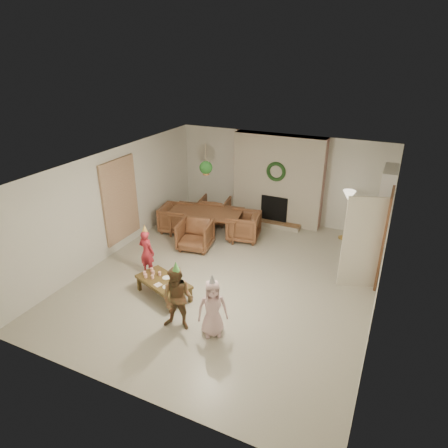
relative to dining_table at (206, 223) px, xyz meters
The scene contains 56 objects.
floor 2.23m from the dining_table, 49.42° to the right, with size 7.00×7.00×0.00m, color #B7B29E.
ceiling 3.10m from the dining_table, 49.42° to the right, with size 7.00×7.00×0.00m, color white.
wall_back 2.50m from the dining_table, 51.72° to the left, with size 7.00×7.00×0.00m, color silver.
wall_front 5.45m from the dining_table, 74.49° to the right, with size 7.00×7.00×0.00m, color silver.
wall_left 2.47m from the dining_table, 132.95° to the right, with size 7.00×7.00×0.00m, color silver.
wall_right 4.83m from the dining_table, 20.72° to the right, with size 7.00×7.00×0.00m, color silver.
fireplace_mass 2.35m from the dining_table, 48.45° to the left, with size 2.50×0.40×2.50m, color maroon.
fireplace_hearth 1.94m from the dining_table, 41.50° to the left, with size 1.60×0.30×0.12m, color brown.
fireplace_firebox 2.04m from the dining_table, 45.08° to the left, with size 0.75×0.12×0.75m, color black.
fireplace_wreath 2.34m from the dining_table, 44.07° to the left, with size 0.54×0.54×0.10m, color #153614.
floor_lamp_base 3.66m from the dining_table, 21.25° to the left, with size 0.25×0.25×0.03m, color gold.
floor_lamp_post 3.66m from the dining_table, 21.25° to the left, with size 0.03×0.03×1.19m, color gold.
floor_lamp_shade 3.75m from the dining_table, 21.25° to the left, with size 0.32×0.32×0.26m, color beige.
bookshelf_carcass 4.39m from the dining_table, ahead, with size 0.30×1.00×2.20m, color white.
bookshelf_shelf_a 4.30m from the dining_table, ahead, with size 0.30×0.92×0.03m, color white.
bookshelf_shelf_b 4.33m from the dining_table, ahead, with size 0.30×0.92×0.03m, color white.
bookshelf_shelf_c 4.40m from the dining_table, ahead, with size 0.30×0.92×0.03m, color white.
bookshelf_shelf_d 4.50m from the dining_table, ahead, with size 0.30×0.92×0.03m, color white.
books_row_lower 4.27m from the dining_table, ahead, with size 0.20×0.40×0.24m, color #A13C1D.
books_row_mid 4.34m from the dining_table, ahead, with size 0.20×0.44×0.24m, color navy.
books_row_upper 4.40m from the dining_table, ahead, with size 0.20×0.36×0.22m, color #B59326.
door_frame 4.48m from the dining_table, ahead, with size 0.05×0.86×2.04m, color brown.
door_leaf 4.16m from the dining_table, 12.06° to the right, with size 0.05×0.80×2.00m, color beige.
curtain_panel 2.31m from the dining_table, 135.84° to the right, with size 0.06×1.20×2.00m, color #C4AD8B.
dining_table is the anchor object (origin of this frame).
dining_chair_near 0.83m from the dining_table, 80.46° to the right, with size 0.78×0.81×0.73m, color brown.
dining_chair_far 0.83m from the dining_table, 99.54° to the left, with size 0.78×0.81×0.73m, color brown.
dining_chair_left 0.83m from the dining_table, behind, with size 0.78×0.81×0.73m, color brown.
dining_chair_right 1.04m from the dining_table, ahead, with size 0.78×0.81×0.73m, color brown.
hanging_plant_cord 1.83m from the dining_table, 52.41° to the right, with size 0.01×0.01×0.70m, color tan.
hanging_plant_pot 1.49m from the dining_table, 52.41° to the right, with size 0.16×0.16×0.12m, color #985D31.
hanging_plant_foliage 1.60m from the dining_table, 52.41° to the right, with size 0.32×0.32×0.32m, color #194D1A.
coffee_table_top 2.94m from the dining_table, 79.19° to the right, with size 1.17×0.58×0.05m, color brown.
coffee_table_apron 2.94m from the dining_table, 79.19° to the right, with size 1.08×0.49×0.07m, color brown.
coffee_leg_fl 2.93m from the dining_table, 90.55° to the right, with size 0.06×0.06×0.31m, color brown.
coffee_leg_fr 3.44m from the dining_table, 73.61° to the right, with size 0.06×0.06×0.31m, color brown.
coffee_leg_bl 2.49m from the dining_table, 86.89° to the right, with size 0.06×0.06×0.31m, color brown.
coffee_leg_br 3.07m from the dining_table, 68.32° to the right, with size 0.06×0.06×0.31m, color brown.
cup_a 2.86m from the dining_table, 88.33° to the right, with size 0.06×0.06×0.08m, color white.
cup_b 2.70m from the dining_table, 86.92° to the right, with size 0.06×0.06×0.08m, color white.
cup_c 2.94m from the dining_table, 86.70° to the right, with size 0.06×0.06×0.08m, color white.
cup_d 2.78m from the dining_table, 85.24° to the right, with size 0.06×0.06×0.08m, color white.
cup_e 2.93m from the dining_table, 83.89° to the right, with size 0.06×0.06×0.08m, color white.
cup_f 2.77m from the dining_table, 82.26° to the right, with size 0.06×0.06×0.08m, color white.
plate_a 2.82m from the dining_table, 78.85° to the right, with size 0.16×0.16×0.01m, color white.
plate_b 3.13m from the dining_table, 76.50° to the right, with size 0.16×0.16×0.01m, color white.
plate_c 3.09m from the dining_table, 71.88° to the right, with size 0.16×0.16×0.01m, color white.
food_scoop 3.13m from the dining_table, 76.50° to the right, with size 0.06×0.06×0.06m, color tan.
napkin_left 3.10m from the dining_table, 80.00° to the right, with size 0.13×0.13×0.01m, color beige.
napkin_right 2.98m from the dining_table, 72.39° to the right, with size 0.13×0.13×0.01m, color beige.
child_red 2.30m from the dining_table, 96.57° to the right, with size 0.38×0.25×1.04m, color #BD2835.
party_hat_red 2.41m from the dining_table, 96.57° to the right, with size 0.14×0.14×0.20m, color #C9CE44.
child_plaid 3.84m from the dining_table, 69.71° to the right, with size 0.59×0.46×1.22m, color maroon.
party_hat_plaid 3.94m from the dining_table, 69.71° to the right, with size 0.14×0.14×0.20m, color #61C554.
child_pink 4.00m from the dining_table, 60.79° to the right, with size 0.52×0.34×1.07m, color beige.
party_hat_pink 4.07m from the dining_table, 60.79° to the right, with size 0.14×0.14×0.19m, color silver.
Camera 1 is at (2.98, -6.64, 4.60)m, focal length 31.13 mm.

